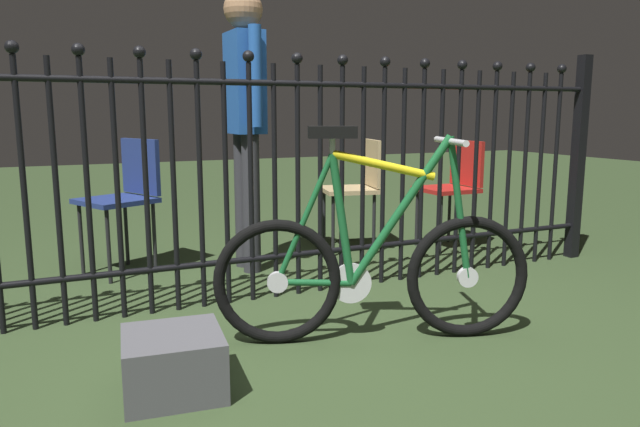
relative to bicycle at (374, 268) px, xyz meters
The scene contains 8 objects.
ground_plane 0.47m from the bicycle, behind, with size 20.00×20.00×0.00m, color #2F4123.
iron_fence 0.93m from the bicycle, 117.73° to the left, with size 4.78×0.07×1.37m.
bicycle is the anchor object (origin of this frame).
chair_navy 1.85m from the bicycle, 116.97° to the left, with size 0.52×0.52×0.83m.
chair_tan 1.73m from the bicycle, 64.22° to the left, with size 0.44×0.44×0.80m.
chair_red 1.99m from the bicycle, 43.18° to the left, with size 0.38×0.37×0.79m.
person_visitor 1.57m from the bicycle, 95.50° to the left, with size 0.23×0.48×1.72m.
display_crate 0.94m from the bicycle, behind, with size 0.35×0.35×0.22m, color #4C4C51.
Camera 1 is at (-0.91, -2.14, 1.00)m, focal length 33.29 mm.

